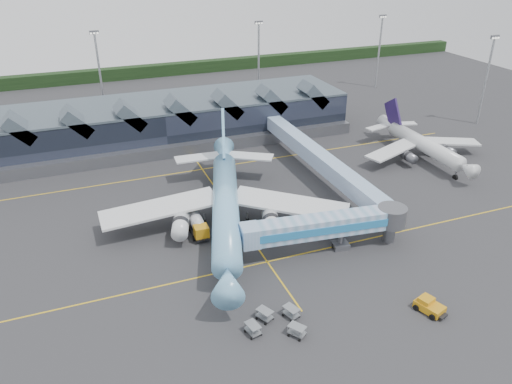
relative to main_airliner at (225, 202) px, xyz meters
name	(u,v)px	position (x,y,z in m)	size (l,w,h in m)	color
ground	(249,235)	(2.44, -4.41, -4.56)	(260.00, 260.00, 0.00)	#29292B
taxi_stripes	(229,208)	(2.44, 5.59, -4.55)	(120.00, 60.00, 0.01)	gold
tree_line_far	(138,72)	(2.44, 105.59, -2.56)	(260.00, 4.00, 4.00)	black
terminal	(158,122)	(-2.62, 42.95, 0.32)	(90.00, 22.25, 12.52)	black
light_masts	(240,66)	(23.44, 58.39, 7.93)	(132.40, 42.56, 22.45)	#92969A
main_airliner	(225,202)	(0.00, 0.00, 0.00)	(40.10, 47.20, 15.50)	#70BDE3
regional_jet	(421,143)	(48.91, 12.19, -1.14)	(28.78, 31.23, 10.76)	silver
jet_bridge	(336,225)	(13.47, -12.93, -0.21)	(26.58, 6.77, 6.22)	#73A0C0
fuel_truck	(196,222)	(-5.13, 0.22, -2.87)	(2.74, 9.02, 3.02)	black
pushback_tug	(429,306)	(17.93, -30.25, -3.75)	(3.49, 4.46, 1.80)	#C48412
baggage_carts	(276,321)	(-1.77, -25.70, -3.73)	(7.55, 6.60, 1.47)	gray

